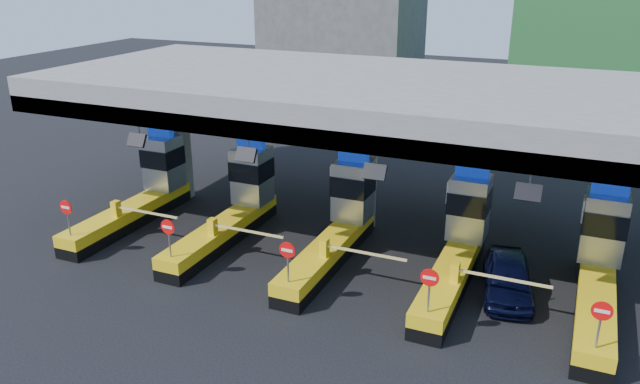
% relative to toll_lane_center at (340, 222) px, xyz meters
% --- Properties ---
extents(ground, '(120.00, 120.00, 0.00)m').
position_rel_toll_lane_center_xyz_m(ground, '(-0.00, -0.28, -1.40)').
color(ground, black).
rests_on(ground, ground).
extents(toll_canopy, '(28.00, 12.09, 7.00)m').
position_rel_toll_lane_center_xyz_m(toll_canopy, '(-0.00, 2.59, 4.74)').
color(toll_canopy, slate).
rests_on(toll_canopy, ground).
extents(toll_lane_far_left, '(4.43, 8.00, 4.16)m').
position_rel_toll_lane_center_xyz_m(toll_lane_far_left, '(-10.00, 0.00, 0.00)').
color(toll_lane_far_left, black).
rests_on(toll_lane_far_left, ground).
extents(toll_lane_left, '(4.43, 8.00, 4.16)m').
position_rel_toll_lane_center_xyz_m(toll_lane_left, '(-5.00, 0.00, 0.00)').
color(toll_lane_left, black).
rests_on(toll_lane_left, ground).
extents(toll_lane_center, '(4.43, 8.00, 4.16)m').
position_rel_toll_lane_center_xyz_m(toll_lane_center, '(0.00, 0.00, 0.00)').
color(toll_lane_center, black).
rests_on(toll_lane_center, ground).
extents(toll_lane_right, '(4.43, 8.00, 4.16)m').
position_rel_toll_lane_center_xyz_m(toll_lane_right, '(5.00, 0.00, 0.00)').
color(toll_lane_right, black).
rests_on(toll_lane_right, ground).
extents(toll_lane_far_right, '(4.43, 8.00, 4.16)m').
position_rel_toll_lane_center_xyz_m(toll_lane_far_right, '(10.00, 0.00, 0.00)').
color(toll_lane_far_right, black).
rests_on(toll_lane_far_right, ground).
extents(van, '(2.47, 4.53, 1.46)m').
position_rel_toll_lane_center_xyz_m(van, '(7.01, -0.90, -0.67)').
color(van, black).
rests_on(van, ground).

